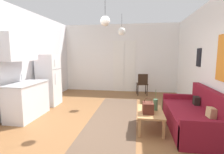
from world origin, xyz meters
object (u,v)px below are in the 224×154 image
at_px(accent_chair, 142,83).
at_px(refrigerator, 49,80).
at_px(coffee_table, 150,113).
at_px(couch, 195,117).
at_px(bamboo_vase, 155,105).
at_px(handbag, 148,108).
at_px(pendant_lamp_near, 105,21).
at_px(pendant_lamp_far, 122,31).

bearing_deg(accent_chair, refrigerator, 21.95).
bearing_deg(coffee_table, accent_chair, 91.81).
xyz_separation_m(couch, bamboo_vase, (-0.84, -0.01, 0.24)).
bearing_deg(bamboo_vase, coffee_table, -143.05).
distance_m(coffee_table, handbag, 0.22).
bearing_deg(pendant_lamp_near, coffee_table, -3.87).
height_order(coffee_table, handbag, handbag).
relative_size(bamboo_vase, handbag, 1.41).
height_order(bamboo_vase, refrigerator, refrigerator).
relative_size(bamboo_vase, refrigerator, 0.29).
distance_m(coffee_table, accent_chair, 3.06).
xyz_separation_m(bamboo_vase, pendant_lamp_far, (-0.93, 1.79, 1.82)).
xyz_separation_m(coffee_table, bamboo_vase, (0.12, 0.09, 0.17)).
bearing_deg(bamboo_vase, accent_chair, 94.09).
height_order(pendant_lamp_near, pendant_lamp_far, same).
height_order(handbag, refrigerator, refrigerator).
bearing_deg(accent_chair, handbag, 83.02).
bearing_deg(couch, pendant_lamp_near, -179.01).
bearing_deg(bamboo_vase, pendant_lamp_near, -179.00).
bearing_deg(pendant_lamp_far, bamboo_vase, -62.59).
bearing_deg(coffee_table, bamboo_vase, 36.95).
height_order(coffee_table, accent_chair, accent_chair).
relative_size(couch, pendant_lamp_near, 2.96).
xyz_separation_m(bamboo_vase, refrigerator, (-3.20, 1.27, 0.29)).
height_order(bamboo_vase, handbag, bamboo_vase).
distance_m(handbag, accent_chair, 3.19).
distance_m(handbag, pendant_lamp_near, 2.06).
relative_size(refrigerator, pendant_lamp_near, 2.45).
xyz_separation_m(refrigerator, pendant_lamp_far, (2.28, 0.52, 1.53)).
distance_m(bamboo_vase, handbag, 0.29).
relative_size(couch, pendant_lamp_far, 2.94).
bearing_deg(handbag, accent_chair, 90.66).
distance_m(handbag, pendant_lamp_far, 2.82).
bearing_deg(refrigerator, bamboo_vase, -21.59).
distance_m(accent_chair, pendant_lamp_near, 3.62).
height_order(couch, pendant_lamp_near, pendant_lamp_near).
bearing_deg(bamboo_vase, handbag, -127.94).
relative_size(refrigerator, accent_chair, 1.87).
xyz_separation_m(handbag, refrigerator, (-3.03, 1.49, 0.29)).
xyz_separation_m(couch, pendant_lamp_far, (-1.77, 1.78, 2.07)).
bearing_deg(pendant_lamp_near, pendant_lamp_far, 84.05).
bearing_deg(coffee_table, couch, 6.06).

